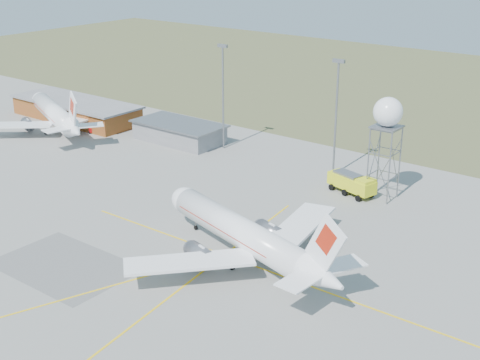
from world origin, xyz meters
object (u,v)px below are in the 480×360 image
Objects in this scene: airliner_main at (243,234)px; airliner_far at (56,115)px; radar_tower at (386,143)px; baggage_tug at (92,130)px; fire_truck at (353,185)px.

airliner_far is (-68.14, 22.80, -0.03)m from airliner_main.
baggage_tug is (-65.88, -4.05, -8.72)m from radar_tower.
baggage_tug is at bearing -127.23° from airliner_far.
radar_tower is 9.06m from fire_truck.
airliner_main is 71.86m from airliner_far.
airliner_main is 31.53m from radar_tower.
fire_truck is (68.18, 6.54, -1.97)m from airliner_far.
baggage_tug is at bearing -7.70° from airliner_main.
airliner_main reaches higher than baggage_tug.
airliner_main reaches higher than airliner_far.
airliner_main is at bearing -174.71° from airliner_far.
radar_tower reaches higher than baggage_tug.
airliner_far is 73.42m from radar_tower.
airliner_main is 1.04× the size of airliner_far.
airliner_far is 1.99× the size of radar_tower.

